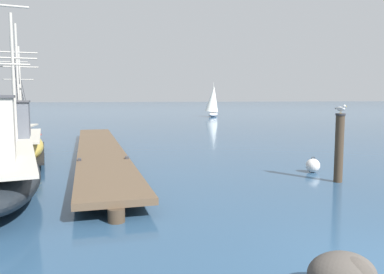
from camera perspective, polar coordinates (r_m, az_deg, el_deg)
floating_dock at (r=17.23m, az=-13.60°, el=-1.68°), size 2.60×18.66×0.53m
fishing_boat_0 at (r=17.46m, az=-24.28°, el=-0.80°), size 2.78×7.43×5.65m
fishing_boat_1 at (r=23.49m, az=-25.09°, el=0.57°), size 2.15×6.27×5.99m
mooring_piling at (r=12.51m, az=21.09°, el=-1.37°), size 0.30×0.30×2.11m
perched_seagull at (r=12.42m, az=21.27°, el=3.98°), size 0.24×0.36×0.26m
mooring_buoy at (r=13.93m, az=17.57°, el=-4.08°), size 0.48×0.48×0.56m
distant_sailboat at (r=50.78m, az=3.14°, el=5.26°), size 2.64×3.61×4.51m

